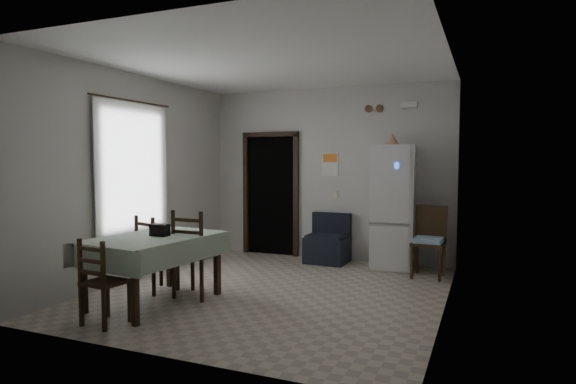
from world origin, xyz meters
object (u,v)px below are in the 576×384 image
(navy_seat, at_px, (327,238))
(dining_chair_far_left, at_px, (157,253))
(dining_table, at_px, (155,270))
(corner_chair, at_px, (428,242))
(dining_chair_far_right, at_px, (197,253))
(dining_chair_near_head, at_px, (105,281))
(fridge, at_px, (393,207))

(navy_seat, distance_m, dining_chair_far_left, 2.90)
(navy_seat, relative_size, dining_chair_far_left, 0.81)
(navy_seat, xyz_separation_m, dining_table, (-1.17, -2.95, -0.00))
(corner_chair, distance_m, dining_table, 3.79)
(dining_table, bearing_deg, dining_chair_far_right, 64.86)
(navy_seat, bearing_deg, corner_chair, -12.96)
(dining_chair_far_right, bearing_deg, dining_chair_far_left, -0.80)
(navy_seat, distance_m, dining_chair_far_right, 2.65)
(dining_table, height_order, dining_chair_near_head, dining_chair_near_head)
(dining_chair_near_head, bearing_deg, navy_seat, -102.23)
(corner_chair, height_order, dining_chair_near_head, corner_chair)
(corner_chair, xyz_separation_m, dining_table, (-2.82, -2.52, -0.12))
(dining_chair_far_right, bearing_deg, dining_chair_near_head, 76.73)
(fridge, height_order, navy_seat, fridge)
(dining_chair_far_right, bearing_deg, fridge, -127.61)
(dining_chair_near_head, bearing_deg, corner_chair, -125.28)
(fridge, relative_size, corner_chair, 1.86)
(fridge, bearing_deg, dining_chair_near_head, -127.75)
(fridge, distance_m, corner_chair, 0.85)
(fridge, distance_m, navy_seat, 1.21)
(dining_chair_far_right, bearing_deg, navy_seat, -109.09)
(dining_table, height_order, dining_chair_far_left, dining_chair_far_left)
(dining_table, distance_m, dining_chair_far_left, 0.57)
(fridge, height_order, corner_chair, fridge)
(corner_chair, relative_size, dining_chair_far_right, 0.95)
(dining_chair_far_right, xyz_separation_m, dining_chair_near_head, (-0.30, -1.22, -0.09))
(fridge, bearing_deg, dining_table, -133.82)
(fridge, xyz_separation_m, dining_chair_near_head, (-2.25, -3.72, -0.51))
(dining_chair_far_left, xyz_separation_m, dining_chair_near_head, (0.31, -1.24, -0.04))
(dining_chair_far_left, distance_m, dining_chair_near_head, 1.28)
(dining_table, relative_size, dining_chair_near_head, 1.70)
(dining_chair_far_left, bearing_deg, dining_chair_far_right, -163.77)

